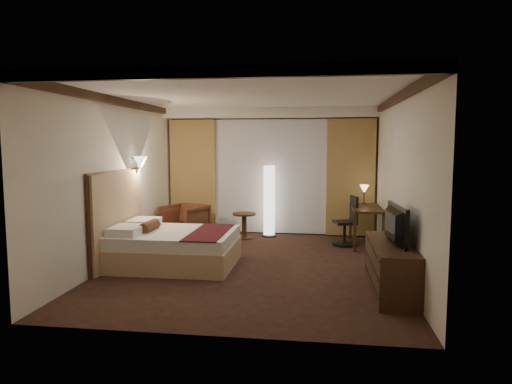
# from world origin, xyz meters

# --- Properties ---
(floor) EXTENTS (4.50, 5.50, 0.01)m
(floor) POSITION_xyz_m (0.00, 0.00, 0.00)
(floor) COLOR black
(floor) RESTS_ON ground
(ceiling) EXTENTS (4.50, 5.50, 0.01)m
(ceiling) POSITION_xyz_m (0.00, 0.00, 2.70)
(ceiling) COLOR white
(ceiling) RESTS_ON back_wall
(back_wall) EXTENTS (4.50, 0.02, 2.70)m
(back_wall) POSITION_xyz_m (0.00, 2.75, 1.35)
(back_wall) COLOR white
(back_wall) RESTS_ON floor
(left_wall) EXTENTS (0.02, 5.50, 2.70)m
(left_wall) POSITION_xyz_m (-2.25, 0.00, 1.35)
(left_wall) COLOR white
(left_wall) RESTS_ON floor
(right_wall) EXTENTS (0.02, 5.50, 2.70)m
(right_wall) POSITION_xyz_m (2.25, 0.00, 1.35)
(right_wall) COLOR white
(right_wall) RESTS_ON floor
(crown_molding) EXTENTS (4.50, 5.50, 0.12)m
(crown_molding) POSITION_xyz_m (0.00, 0.00, 2.64)
(crown_molding) COLOR black
(crown_molding) RESTS_ON ceiling
(soffit) EXTENTS (4.50, 0.50, 0.20)m
(soffit) POSITION_xyz_m (0.00, 2.50, 2.60)
(soffit) COLOR white
(soffit) RESTS_ON ceiling
(curtain_sheer) EXTENTS (2.48, 0.04, 2.45)m
(curtain_sheer) POSITION_xyz_m (0.00, 2.67, 1.25)
(curtain_sheer) COLOR silver
(curtain_sheer) RESTS_ON back_wall
(curtain_left_drape) EXTENTS (1.00, 0.14, 2.45)m
(curtain_left_drape) POSITION_xyz_m (-1.70, 2.61, 1.25)
(curtain_left_drape) COLOR #A3924A
(curtain_left_drape) RESTS_ON back_wall
(curtain_right_drape) EXTENTS (1.00, 0.14, 2.45)m
(curtain_right_drape) POSITION_xyz_m (1.70, 2.61, 1.25)
(curtain_right_drape) COLOR #A3924A
(curtain_right_drape) RESTS_ON back_wall
(wall_sconce) EXTENTS (0.24, 0.24, 0.24)m
(wall_sconce) POSITION_xyz_m (-2.09, 0.59, 1.62)
(wall_sconce) COLOR white
(wall_sconce) RESTS_ON left_wall
(bed) EXTENTS (1.90, 1.49, 0.56)m
(bed) POSITION_xyz_m (-1.24, -0.15, 0.28)
(bed) COLOR white
(bed) RESTS_ON floor
(headboard) EXTENTS (0.12, 1.79, 1.50)m
(headboard) POSITION_xyz_m (-2.20, -0.15, 0.75)
(headboard) COLOR tan
(headboard) RESTS_ON floor
(armchair) EXTENTS (1.00, 0.98, 0.79)m
(armchair) POSITION_xyz_m (-1.67, 1.80, 0.40)
(armchair) COLOR #442314
(armchair) RESTS_ON floor
(side_table) EXTENTS (0.48, 0.48, 0.53)m
(side_table) POSITION_xyz_m (-0.47, 2.08, 0.27)
(side_table) COLOR black
(side_table) RESTS_ON floor
(floor_lamp) EXTENTS (0.32, 0.32, 1.51)m
(floor_lamp) POSITION_xyz_m (0.01, 2.37, 0.76)
(floor_lamp) COLOR white
(floor_lamp) RESTS_ON floor
(desk) EXTENTS (0.55, 1.24, 0.75)m
(desk) POSITION_xyz_m (1.95, 1.74, 0.38)
(desk) COLOR black
(desk) RESTS_ON floor
(desk_lamp) EXTENTS (0.18, 0.18, 0.34)m
(desk_lamp) POSITION_xyz_m (1.95, 2.21, 0.92)
(desk_lamp) COLOR #FFD899
(desk_lamp) RESTS_ON desk
(office_chair) EXTENTS (0.57, 0.57, 0.97)m
(office_chair) POSITION_xyz_m (1.55, 1.69, 0.48)
(office_chair) COLOR black
(office_chair) RESTS_ON floor
(dresser) EXTENTS (0.50, 1.67, 0.65)m
(dresser) POSITION_xyz_m (2.00, -1.02, 0.33)
(dresser) COLOR black
(dresser) RESTS_ON floor
(television) EXTENTS (0.63, 1.01, 0.13)m
(television) POSITION_xyz_m (1.97, -1.02, 0.93)
(television) COLOR black
(television) RESTS_ON dresser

